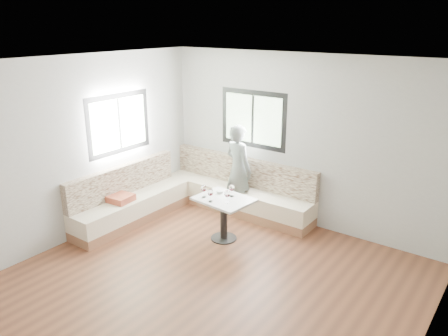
# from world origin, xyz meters

# --- Properties ---
(room) EXTENTS (5.01, 5.01, 2.81)m
(room) POSITION_xyz_m (-0.08, 0.08, 1.41)
(room) COLOR brown
(room) RESTS_ON ground
(banquette) EXTENTS (2.90, 2.80, 0.95)m
(banquette) POSITION_xyz_m (-1.59, 1.63, 0.33)
(banquette) COLOR #976344
(banquette) RESTS_ON ground
(table) EXTENTS (0.89, 0.72, 0.68)m
(table) POSITION_xyz_m (-0.59, 1.22, 0.51)
(table) COLOR black
(table) RESTS_ON ground
(person) EXTENTS (0.67, 0.54, 1.61)m
(person) POSITION_xyz_m (-0.98, 2.18, 0.80)
(person) COLOR slate
(person) RESTS_ON ground
(olive_ramekin) EXTENTS (0.11, 0.11, 0.04)m
(olive_ramekin) POSITION_xyz_m (-0.77, 1.36, 0.71)
(olive_ramekin) COLOR white
(olive_ramekin) RESTS_ON table
(wine_glass_a) EXTENTS (0.09, 0.09, 0.20)m
(wine_glass_a) POSITION_xyz_m (-0.87, 1.08, 0.82)
(wine_glass_a) COLOR white
(wine_glass_a) RESTS_ON table
(wine_glass_b) EXTENTS (0.09, 0.09, 0.20)m
(wine_glass_b) POSITION_xyz_m (-0.68, 1.01, 0.82)
(wine_glass_b) COLOR white
(wine_glass_b) RESTS_ON table
(wine_glass_c) EXTENTS (0.09, 0.09, 0.20)m
(wine_glass_c) POSITION_xyz_m (-0.44, 1.11, 0.82)
(wine_glass_c) COLOR white
(wine_glass_c) RESTS_ON table
(wine_glass_d) EXTENTS (0.09, 0.09, 0.20)m
(wine_glass_d) POSITION_xyz_m (-0.54, 1.36, 0.82)
(wine_glass_d) COLOR white
(wine_glass_d) RESTS_ON table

